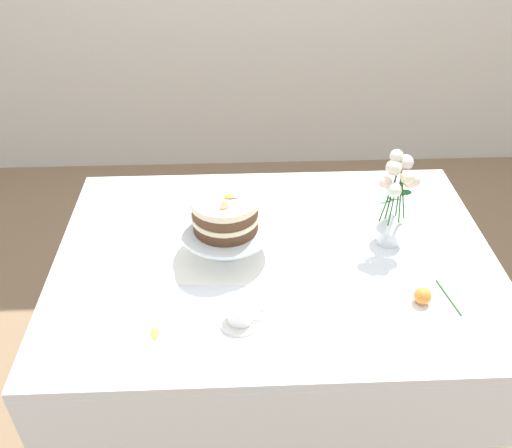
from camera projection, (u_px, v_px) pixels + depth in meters
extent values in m
plane|color=#8C7051|center=(272.00, 397.00, 2.18)|extent=(12.00, 12.00, 0.00)
cube|color=white|center=(275.00, 258.00, 1.75)|extent=(1.40, 1.00, 0.03)
cube|color=white|center=(287.00, 425.00, 1.44)|extent=(1.40, 0.01, 0.29)
cylinder|color=brown|center=(82.00, 445.00, 1.63)|extent=(0.06, 0.06, 0.71)
cylinder|color=brown|center=(477.00, 430.00, 1.67)|extent=(0.06, 0.06, 0.71)
cylinder|color=brown|center=(123.00, 268.00, 2.27)|extent=(0.06, 0.06, 0.71)
cylinder|color=brown|center=(408.00, 260.00, 2.31)|extent=(0.06, 0.06, 0.71)
cube|color=white|center=(227.00, 252.00, 1.75)|extent=(0.33, 0.33, 0.00)
cylinder|color=silver|center=(227.00, 250.00, 1.75)|extent=(0.11, 0.11, 0.01)
cylinder|color=silver|center=(226.00, 240.00, 1.72)|extent=(0.03, 0.03, 0.07)
cylinder|color=silver|center=(226.00, 229.00, 1.70)|extent=(0.29, 0.29, 0.01)
cylinder|color=brown|center=(226.00, 222.00, 1.68)|extent=(0.20, 0.20, 0.04)
cylinder|color=beige|center=(225.00, 215.00, 1.66)|extent=(0.21, 0.21, 0.02)
cylinder|color=brown|center=(225.00, 208.00, 1.65)|extent=(0.20, 0.20, 0.04)
cylinder|color=beige|center=(225.00, 200.00, 1.63)|extent=(0.21, 0.21, 0.02)
ellipsoid|color=#E56B51|center=(224.00, 207.00, 1.58)|extent=(0.04, 0.04, 0.01)
ellipsoid|color=orange|center=(230.00, 196.00, 1.62)|extent=(0.04, 0.03, 0.01)
ellipsoid|color=pink|center=(233.00, 195.00, 1.63)|extent=(0.04, 0.04, 0.01)
ellipsoid|color=orange|center=(225.00, 204.00, 1.59)|extent=(0.03, 0.03, 0.00)
cylinder|color=silver|center=(388.00, 234.00, 1.78)|extent=(0.08, 0.08, 0.06)
cone|color=silver|center=(391.00, 220.00, 1.74)|extent=(0.10, 0.10, 0.05)
cylinder|color=#2D6028|center=(403.00, 200.00, 1.70)|extent=(0.03, 0.01, 0.15)
sphere|color=beige|center=(411.00, 180.00, 1.66)|extent=(0.05, 0.05, 0.05)
ellipsoid|color=#236B2D|center=(405.00, 192.00, 1.68)|extent=(0.04, 0.02, 0.01)
cylinder|color=#2D6028|center=(399.00, 191.00, 1.69)|extent=(0.02, 0.02, 0.20)
sphere|color=silver|center=(406.00, 162.00, 1.64)|extent=(0.05, 0.05, 0.05)
cylinder|color=#2D6028|center=(393.00, 188.00, 1.69)|extent=(0.01, 0.02, 0.22)
sphere|color=silver|center=(397.00, 156.00, 1.63)|extent=(0.04, 0.04, 0.04)
ellipsoid|color=#236B2D|center=(389.00, 198.00, 1.72)|extent=(0.04, 0.05, 0.01)
cylinder|color=#2D6028|center=(392.00, 194.00, 1.69)|extent=(0.02, 0.01, 0.19)
sphere|color=#F1E6CB|center=(394.00, 168.00, 1.63)|extent=(0.05, 0.05, 0.05)
ellipsoid|color=#236B2D|center=(394.00, 199.00, 1.69)|extent=(0.05, 0.03, 0.01)
cylinder|color=#2D6028|center=(387.00, 202.00, 1.69)|extent=(0.03, 0.01, 0.15)
sphere|color=beige|center=(385.00, 183.00, 1.64)|extent=(0.04, 0.04, 0.04)
ellipsoid|color=#236B2D|center=(385.00, 202.00, 1.69)|extent=(0.05, 0.03, 0.01)
cylinder|color=#2D6028|center=(392.00, 206.00, 1.68)|extent=(0.02, 0.03, 0.13)
sphere|color=silver|center=(394.00, 190.00, 1.63)|extent=(0.05, 0.05, 0.05)
cylinder|color=#2D6028|center=(400.00, 199.00, 1.68)|extent=(0.02, 0.02, 0.17)
sphere|color=#F8E7BB|center=(407.00, 177.00, 1.62)|extent=(0.04, 0.04, 0.04)
ellipsoid|color=#236B2D|center=(400.00, 192.00, 1.66)|extent=(0.04, 0.05, 0.02)
cylinder|color=white|center=(240.00, 320.00, 1.51)|extent=(0.12, 0.12, 0.01)
cylinder|color=white|center=(240.00, 312.00, 1.49)|extent=(0.08, 0.08, 0.05)
torus|color=white|center=(258.00, 311.00, 1.49)|extent=(0.03, 0.01, 0.03)
cylinder|color=#2D6028|center=(448.00, 297.00, 1.58)|extent=(0.03, 0.15, 0.01)
sphere|color=orange|center=(423.00, 296.00, 1.55)|extent=(0.05, 0.05, 0.05)
ellipsoid|color=yellow|center=(155.00, 333.00, 1.47)|extent=(0.03, 0.05, 0.00)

